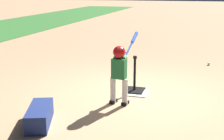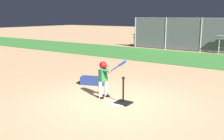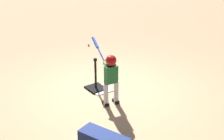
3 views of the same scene
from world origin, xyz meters
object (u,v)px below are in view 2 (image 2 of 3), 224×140
batting_tee (123,100)px  bleachers_far_left (156,40)px  equipment_bag (93,81)px  batter_child (104,75)px

batting_tee → bleachers_far_left: 14.11m
bleachers_far_left → batting_tee: bearing=-67.6°
batting_tee → equipment_bag: batting_tee is taller
batter_child → equipment_bag: size_ratio=1.44×
batting_tee → batter_child: bearing=171.3°
batter_child → equipment_bag: (-1.20, 0.95, -0.54)m
batting_tee → bleachers_far_left: bleachers_far_left is taller
bleachers_far_left → batter_child: bearing=-70.3°
batter_child → equipment_bag: 1.63m
batting_tee → equipment_bag: (-1.93, 1.07, 0.03)m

